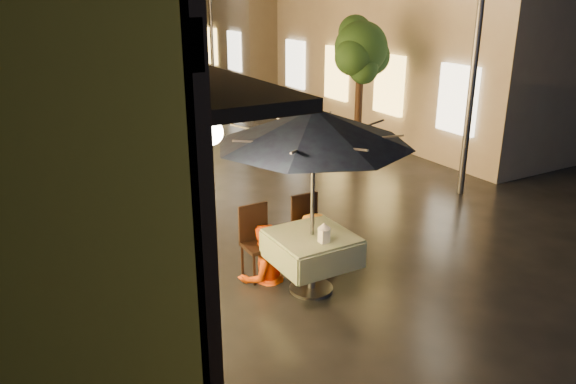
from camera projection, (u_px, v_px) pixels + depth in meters
ground at (410, 274)px, 7.62m from camera, size 90.00×90.00×0.00m
street_tree at (361, 52)px, 11.60m from camera, size 1.43×1.20×3.15m
streetlamp_near at (478, 34)px, 9.66m from camera, size 0.36×0.36×4.23m
streetlamp_far at (210, 11)px, 19.45m from camera, size 0.36×0.36×4.23m
cafe_table at (312, 248)px, 7.02m from camera, size 0.99×0.99×0.78m
patio_umbrella at (314, 126)px, 6.49m from camera, size 2.36×2.36×2.46m
cafe_chair_left at (257, 237)px, 7.45m from camera, size 0.42×0.42×0.97m
cafe_chair_right at (308, 225)px, 7.83m from camera, size 0.42×0.42×0.97m
table_lantern at (324, 232)px, 6.69m from camera, size 0.16×0.16×0.25m
person_orange at (263, 227)px, 7.26m from camera, size 0.74×0.58×1.49m
person_yellow at (315, 216)px, 7.54m from camera, size 1.12×0.85×1.54m
bicycle_0 at (144, 196)px, 9.09m from camera, size 1.87×0.75×0.96m
bicycle_1 at (126, 171)px, 10.29m from camera, size 1.75×0.85×1.01m
bicycle_2 at (129, 175)px, 10.22m from camera, size 1.74×0.62×0.91m
bicycle_3 at (93, 155)px, 11.39m from camera, size 1.63×0.97×0.95m
bicycle_4 at (84, 143)px, 12.13m from camera, size 2.03×1.27×1.00m
bicycle_5 at (85, 134)px, 13.17m from camera, size 1.53×0.90×0.89m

